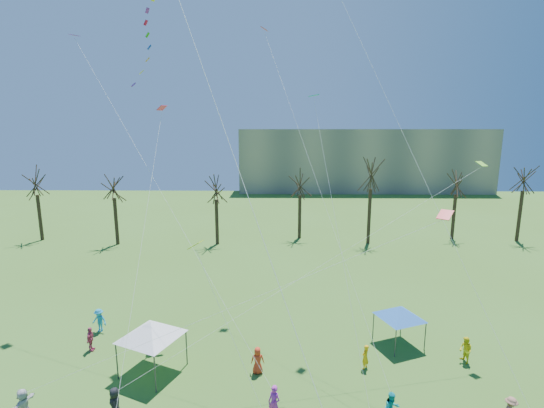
{
  "coord_description": "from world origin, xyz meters",
  "views": [
    {
      "loc": [
        1.11,
        -12.69,
        14.38
      ],
      "look_at": [
        0.82,
        5.0,
        11.0
      ],
      "focal_mm": 25.0,
      "sensor_mm": 36.0,
      "label": 1
    }
  ],
  "objects_px": {
    "distant_building": "(362,160)",
    "big_box_kite": "(157,20)",
    "canopy_tent_blue": "(400,312)",
    "canopy_tent_white": "(151,329)"
  },
  "relations": [
    {
      "from": "distant_building",
      "to": "big_box_kite",
      "type": "xyz_separation_m",
      "value": [
        -26.73,
        -75.25,
        12.16
      ]
    },
    {
      "from": "canopy_tent_blue",
      "to": "distant_building",
      "type": "bearing_deg",
      "value": 79.9
    },
    {
      "from": "canopy_tent_white",
      "to": "canopy_tent_blue",
      "type": "height_order",
      "value": "canopy_tent_white"
    },
    {
      "from": "canopy_tent_blue",
      "to": "canopy_tent_white",
      "type": "bearing_deg",
      "value": -168.11
    },
    {
      "from": "distant_building",
      "to": "canopy_tent_white",
      "type": "xyz_separation_m",
      "value": [
        -28.45,
        -74.03,
        -4.71
      ]
    },
    {
      "from": "canopy_tent_white",
      "to": "canopy_tent_blue",
      "type": "xyz_separation_m",
      "value": [
        15.86,
        3.34,
        -0.44
      ]
    },
    {
      "from": "big_box_kite",
      "to": "canopy_tent_white",
      "type": "height_order",
      "value": "big_box_kite"
    },
    {
      "from": "big_box_kite",
      "to": "canopy_tent_white",
      "type": "bearing_deg",
      "value": 144.67
    },
    {
      "from": "big_box_kite",
      "to": "canopy_tent_white",
      "type": "relative_size",
      "value": 6.12
    },
    {
      "from": "canopy_tent_blue",
      "to": "big_box_kite",
      "type": "bearing_deg",
      "value": -162.14
    }
  ]
}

